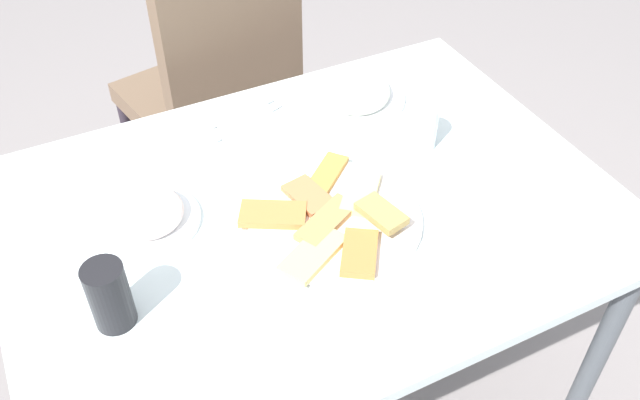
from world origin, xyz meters
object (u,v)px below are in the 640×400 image
pide_platter (333,219)px  salad_plate_rice (147,214)px  paper_napkin (245,118)px  fork (248,121)px  salad_plate_greens (355,92)px  dining_chair (218,85)px  spoon (242,113)px  dining_table (311,233)px  soda_can (109,296)px  drinking_glass (420,127)px

pide_platter → salad_plate_rice: size_ratio=1.74×
paper_napkin → fork: bearing=-90.0°
pide_platter → salad_plate_greens: size_ratio=1.45×
dining_chair → pide_platter: dining_chair is taller
dining_chair → paper_napkin: 0.45m
paper_napkin → spoon: (0.00, 0.02, 0.00)m
salad_plate_rice → spoon: salad_plate_rice is taller
dining_table → pide_platter: pide_platter is taller
dining_table → soda_can: size_ratio=9.38×
fork → spoon: size_ratio=1.12×
paper_napkin → salad_plate_rice: bearing=-141.4°
salad_plate_rice → fork: (0.28, 0.21, -0.02)m
salad_plate_rice → paper_napkin: 0.36m
pide_platter → salad_plate_greens: (0.23, 0.33, 0.01)m
salad_plate_greens → fork: size_ratio=1.24×
drinking_glass → spoon: bearing=137.5°
dining_chair → fork: dining_chair is taller
fork → salad_plate_greens: bearing=-24.1°
spoon → paper_napkin: bearing=-103.0°
salad_plate_greens → spoon: (-0.25, 0.06, -0.02)m
dining_table → drinking_glass: size_ratio=11.87×
soda_can → fork: bearing=45.8°
salad_plate_rice → fork: 0.35m
soda_can → spoon: soda_can is taller
dining_table → soda_can: (-0.40, -0.10, 0.14)m
salad_plate_rice → fork: size_ratio=1.03×
spoon → dining_chair: bearing=67.0°
spoon → drinking_glass: bearing=-55.4°
soda_can → fork: (0.39, 0.40, -0.06)m
paper_napkin → spoon: bearing=90.0°
drinking_glass → fork: bearing=141.6°
spoon → salad_plate_rice: bearing=-152.2°
salad_plate_greens → drinking_glass: 0.21m
dining_table → pide_platter: 0.11m
salad_plate_rice → paper_napkin: salad_plate_rice is taller
salad_plate_greens → paper_napkin: (-0.25, 0.04, -0.02)m
pide_platter → fork: (-0.02, 0.36, -0.01)m
salad_plate_rice → spoon: bearing=40.8°
fork → dining_chair: bearing=62.3°
dining_chair → spoon: dining_chair is taller
soda_can → paper_napkin: (0.39, 0.42, -0.06)m
paper_napkin → spoon: spoon is taller
salad_plate_greens → spoon: salad_plate_greens is taller
dining_chair → drinking_glass: size_ratio=9.67×
salad_plate_greens → soda_can: 0.74m
salad_plate_rice → dining_table: bearing=-17.4°
salad_plate_rice → soda_can: soda_can is taller
salad_plate_rice → drinking_glass: drinking_glass is taller
soda_can → paper_napkin: size_ratio=0.96×
dining_chair → paper_napkin: dining_chair is taller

